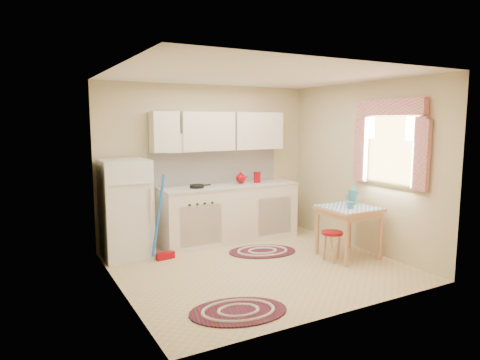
# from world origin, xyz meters

# --- Properties ---
(room_shell) EXTENTS (3.64, 3.60, 2.52)m
(room_shell) POSITION_xyz_m (0.16, 0.24, 1.60)
(room_shell) COLOR tan
(room_shell) RESTS_ON ground
(fridge) EXTENTS (0.65, 0.60, 1.40)m
(fridge) POSITION_xyz_m (-1.43, 1.25, 0.70)
(fridge) COLOR silver
(fridge) RESTS_ON ground
(broom) EXTENTS (0.29, 0.16, 1.20)m
(broom) POSITION_xyz_m (-0.99, 0.90, 0.60)
(broom) COLOR blue
(broom) RESTS_ON ground
(base_cabinets) EXTENTS (2.25, 0.60, 0.88)m
(base_cabinets) POSITION_xyz_m (0.24, 1.30, 0.44)
(base_cabinets) COLOR silver
(base_cabinets) RESTS_ON ground
(countertop) EXTENTS (2.27, 0.62, 0.04)m
(countertop) POSITION_xyz_m (0.24, 1.30, 0.90)
(countertop) COLOR #B6B4AD
(countertop) RESTS_ON base_cabinets
(frying_pan) EXTENTS (0.25, 0.25, 0.05)m
(frying_pan) POSITION_xyz_m (-0.35, 1.25, 0.94)
(frying_pan) COLOR black
(frying_pan) RESTS_ON countertop
(red_kettle) EXTENTS (0.21, 0.20, 0.18)m
(red_kettle) POSITION_xyz_m (0.44, 1.30, 1.01)
(red_kettle) COLOR #92050C
(red_kettle) RESTS_ON countertop
(red_canister) EXTENTS (0.12, 0.12, 0.16)m
(red_canister) POSITION_xyz_m (0.75, 1.30, 1.00)
(red_canister) COLOR #92050C
(red_canister) RESTS_ON countertop
(table) EXTENTS (0.72, 0.72, 0.72)m
(table) POSITION_xyz_m (1.35, -0.24, 0.36)
(table) COLOR tan
(table) RESTS_ON ground
(stool) EXTENTS (0.38, 0.38, 0.42)m
(stool) POSITION_xyz_m (1.01, -0.28, 0.21)
(stool) COLOR #92050C
(stool) RESTS_ON ground
(coffee_pot) EXTENTS (0.17, 0.16, 0.29)m
(coffee_pot) POSITION_xyz_m (1.52, -0.12, 0.87)
(coffee_pot) COLOR #296D7D
(coffee_pot) RESTS_ON table
(mug) EXTENTS (0.09, 0.09, 0.10)m
(mug) POSITION_xyz_m (1.28, -0.34, 0.77)
(mug) COLOR #296D7D
(mug) RESTS_ON table
(rug_center) EXTENTS (1.16, 0.94, 0.02)m
(rug_center) POSITION_xyz_m (0.39, 0.53, 0.01)
(rug_center) COLOR #66190B
(rug_center) RESTS_ON ground
(rug_left) EXTENTS (1.15, 0.91, 0.02)m
(rug_left) POSITION_xyz_m (-0.89, -1.08, 0.01)
(rug_left) COLOR #66190B
(rug_left) RESTS_ON ground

